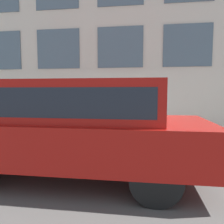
# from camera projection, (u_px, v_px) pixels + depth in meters

# --- Properties ---
(ground_plane) EXTENTS (80.00, 80.00, 0.00)m
(ground_plane) POSITION_uv_depth(u_px,v_px,m) (108.00, 155.00, 5.63)
(ground_plane) COLOR #514F4C
(sidewalk) EXTENTS (2.79, 60.00, 0.16)m
(sidewalk) POSITION_uv_depth(u_px,v_px,m) (115.00, 140.00, 6.99)
(sidewalk) COLOR #A8A093
(sidewalk) RESTS_ON ground_plane
(building_facade) EXTENTS (0.33, 40.00, 8.60)m
(building_facade) POSITION_uv_depth(u_px,v_px,m) (121.00, 20.00, 8.12)
(building_facade) COLOR beige
(building_facade) RESTS_ON ground_plane
(fire_hydrant) EXTENTS (0.32, 0.44, 0.74)m
(fire_hydrant) POSITION_uv_depth(u_px,v_px,m) (101.00, 130.00, 6.31)
(fire_hydrant) COLOR gray
(fire_hydrant) RESTS_ON sidewalk
(person) EXTENTS (0.36, 0.24, 1.50)m
(person) POSITION_uv_depth(u_px,v_px,m) (123.00, 111.00, 6.51)
(person) COLOR navy
(person) RESTS_ON sidewalk
(parked_truck_red_near) EXTENTS (2.03, 5.18, 1.83)m
(parked_truck_red_near) POSITION_uv_depth(u_px,v_px,m) (71.00, 122.00, 4.14)
(parked_truck_red_near) COLOR black
(parked_truck_red_near) RESTS_ON ground_plane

